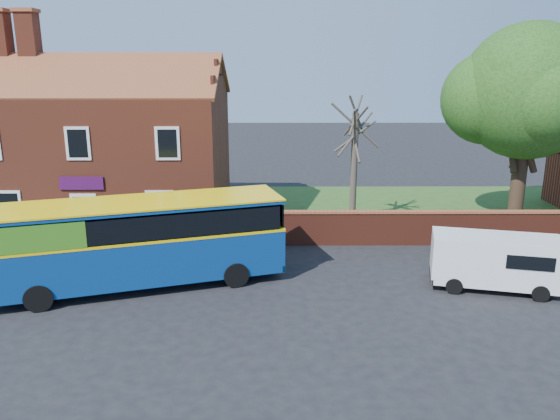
{
  "coord_description": "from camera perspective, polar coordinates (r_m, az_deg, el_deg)",
  "views": [
    {
      "loc": [
        1.94,
        -16.77,
        8.06
      ],
      "look_at": [
        2.01,
        5.0,
        2.19
      ],
      "focal_mm": 35.0,
      "sensor_mm": 36.0,
      "label": 1
    }
  ],
  "objects": [
    {
      "name": "ground",
      "position": [
        18.71,
        -6.22,
        -10.52
      ],
      "size": [
        120.0,
        120.0,
        0.0
      ],
      "primitive_type": "plane",
      "color": "black",
      "rests_on": "ground"
    },
    {
      "name": "pavement",
      "position": [
        25.52,
        -20.74,
        -4.19
      ],
      "size": [
        18.0,
        3.5,
        0.12
      ],
      "primitive_type": "cube",
      "color": "gray",
      "rests_on": "ground"
    },
    {
      "name": "kerb",
      "position": [
        23.98,
        -22.17,
        -5.53
      ],
      "size": [
        18.0,
        0.15,
        0.14
      ],
      "primitive_type": "cube",
      "color": "slate",
      "rests_on": "ground"
    },
    {
      "name": "grass_strip",
      "position": [
        32.76,
        19.55,
        0.0
      ],
      "size": [
        26.0,
        12.0,
        0.04
      ],
      "primitive_type": "cube",
      "color": "#426B28",
      "rests_on": "ground"
    },
    {
      "name": "shop_building",
      "position": [
        30.02,
        -17.64,
        5.49
      ],
      "size": [
        12.3,
        8.13,
        10.5
      ],
      "color": "brown",
      "rests_on": "ground"
    },
    {
      "name": "boundary_wall",
      "position": [
        27.2,
        23.82,
        -1.68
      ],
      "size": [
        22.0,
        0.38,
        1.6
      ],
      "color": "maroon",
      "rests_on": "ground"
    },
    {
      "name": "bus",
      "position": [
        20.69,
        -15.62,
        -3.0
      ],
      "size": [
        10.93,
        5.76,
        3.23
      ],
      "rotation": [
        0.0,
        0.0,
        0.31
      ],
      "color": "navy",
      "rests_on": "ground"
    },
    {
      "name": "van_near",
      "position": [
        21.5,
        21.63,
        -4.87
      ],
      "size": [
        4.82,
        2.81,
        1.99
      ],
      "rotation": [
        0.0,
        0.0,
        -0.23
      ],
      "color": "white",
      "rests_on": "ground"
    },
    {
      "name": "large_tree",
      "position": [
        29.34,
        24.51,
        10.82
      ],
      "size": [
        8.2,
        6.49,
        10.0
      ],
      "color": "black",
      "rests_on": "ground"
    },
    {
      "name": "bare_tree",
      "position": [
        27.4,
        7.74,
        4.77
      ],
      "size": [
        2.35,
        2.8,
        6.26
      ],
      "color": "#4C4238",
      "rests_on": "ground"
    }
  ]
}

